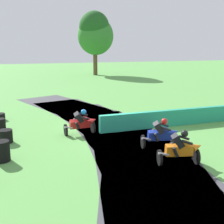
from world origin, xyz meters
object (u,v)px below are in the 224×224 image
at_px(motorcycle_lead_orange, 181,148).
at_px(motorcycle_trailing_red, 82,122).
at_px(tire_stack_mid_b, 5,136).
at_px(tire_stack_extra_a, 0,117).
at_px(motorcycle_chase_blue, 161,134).
at_px(tire_stack_far, 0,124).
at_px(tire_stack_mid_a, 2,151).

distance_m(motorcycle_lead_orange, motorcycle_trailing_red, 5.57).
relative_size(tire_stack_mid_b, tire_stack_extra_a, 1.03).
bearing_deg(motorcycle_chase_blue, tire_stack_far, 142.78).
bearing_deg(motorcycle_chase_blue, tire_stack_mid_b, 156.05).
xyz_separation_m(motorcycle_lead_orange, motorcycle_chase_blue, (0.15, 1.88, -0.01)).
relative_size(motorcycle_chase_blue, tire_stack_extra_a, 2.76).
xyz_separation_m(tire_stack_mid_b, tire_stack_extra_a, (-0.47, 4.49, -0.10)).
height_order(motorcycle_chase_blue, tire_stack_mid_b, motorcycle_chase_blue).
xyz_separation_m(motorcycle_chase_blue, motorcycle_trailing_red, (-2.84, 2.99, -0.02)).
bearing_deg(tire_stack_mid_b, motorcycle_lead_orange, -37.11).
xyz_separation_m(motorcycle_lead_orange, tire_stack_mid_a, (-6.31, 2.43, -0.26)).
bearing_deg(tire_stack_extra_a, tire_stack_mid_b, -84.06).
xyz_separation_m(tire_stack_mid_a, tire_stack_mid_b, (0.06, 2.30, -0.10)).
bearing_deg(tire_stack_extra_a, motorcycle_trailing_red, -47.15).
height_order(motorcycle_trailing_red, tire_stack_extra_a, motorcycle_trailing_red).
relative_size(motorcycle_lead_orange, motorcycle_chase_blue, 1.00).
relative_size(motorcycle_trailing_red, tire_stack_far, 2.81).
bearing_deg(tire_stack_extra_a, tire_stack_far, -86.72).
bearing_deg(motorcycle_chase_blue, motorcycle_lead_orange, -94.70).
distance_m(motorcycle_chase_blue, tire_stack_far, 8.48).
distance_m(motorcycle_lead_orange, tire_stack_mid_b, 7.85).
xyz_separation_m(tire_stack_mid_b, tire_stack_far, (-0.34, 2.28, 0.00)).
relative_size(motorcycle_lead_orange, tire_stack_mid_a, 2.13).
height_order(motorcycle_chase_blue, tire_stack_far, motorcycle_chase_blue).
bearing_deg(tire_stack_far, motorcycle_trailing_red, -28.66).
height_order(motorcycle_chase_blue, tire_stack_mid_a, motorcycle_chase_blue).
bearing_deg(tire_stack_far, motorcycle_lead_orange, -46.75).
bearing_deg(motorcycle_chase_blue, tire_stack_mid_a, 175.15).
bearing_deg(motorcycle_trailing_red, tire_stack_extra_a, 132.85).
xyz_separation_m(motorcycle_chase_blue, tire_stack_far, (-6.75, 5.13, -0.35)).
xyz_separation_m(tire_stack_mid_a, tire_stack_far, (-0.28, 4.58, -0.10)).
distance_m(motorcycle_trailing_red, tire_stack_mid_a, 4.38).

